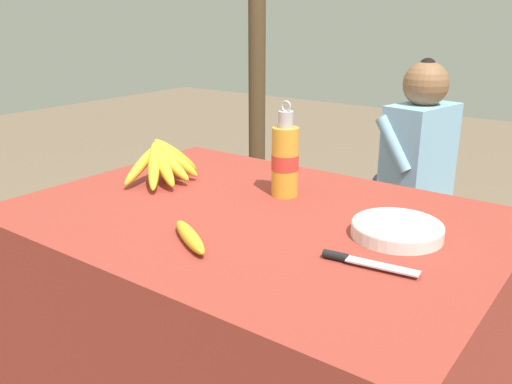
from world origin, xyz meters
The scene contains 9 objects.
market_counter centered at (0.00, 0.00, 0.38)m, with size 1.30×0.94×0.75m.
banana_bunch_ripe centered at (-0.41, 0.06, 0.82)m, with size 0.19×0.31×0.15m.
serving_bowl centered at (0.38, 0.07, 0.77)m, with size 0.22×0.22×0.04m.
water_bottle centered at (-0.02, 0.17, 0.86)m, with size 0.08×0.08×0.28m.
loose_banana_front centered at (0.00, -0.26, 0.77)m, with size 0.20×0.14×0.04m.
knife centered at (0.37, -0.13, 0.76)m, with size 0.21×0.05×0.02m.
wooden_bench centered at (0.01, 1.29, 0.36)m, with size 1.60×0.32×0.43m.
seated_vendor centered at (-0.04, 1.27, 0.63)m, with size 0.45×0.42×1.09m.
support_post_near centered at (-1.11, 1.52, 1.22)m, with size 0.10×0.10×2.44m.
Camera 1 is at (0.83, -1.11, 1.27)m, focal length 38.00 mm.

